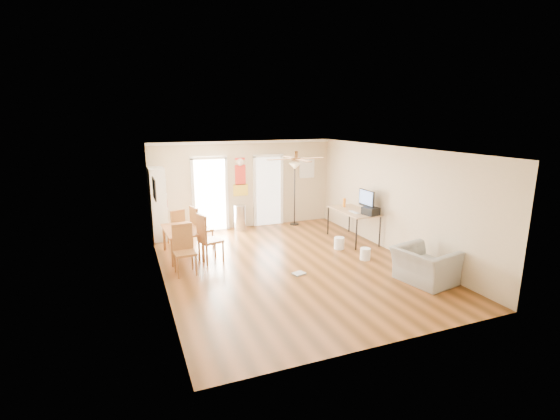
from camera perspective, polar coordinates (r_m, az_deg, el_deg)
name	(u,v)px	position (r m, az deg, el deg)	size (l,w,h in m)	color
floor	(290,265)	(9.07, 1.41, -7.90)	(7.00, 7.00, 0.00)	brown
ceiling	(290,149)	(8.49, 1.51, 8.71)	(5.50, 7.00, 0.00)	silver
wall_back	(244,185)	(11.92, -5.15, 3.65)	(5.50, 0.04, 2.60)	beige
wall_front	(388,262)	(5.76, 15.31, -7.20)	(5.50, 0.04, 2.60)	beige
wall_left	(160,221)	(8.05, -16.88, -1.50)	(0.04, 7.00, 2.60)	beige
wall_right	(394,200)	(10.06, 16.03, 1.42)	(0.04, 7.00, 2.60)	beige
crown_molding	(290,151)	(8.49, 1.51, 8.44)	(5.50, 7.00, 0.08)	white
kitchen_doorway	(210,195)	(11.70, -10.03, 2.08)	(0.90, 0.10, 2.10)	white
bathroom_doorway	(268,191)	(12.18, -1.72, 2.71)	(0.80, 0.10, 2.10)	white
wall_decal	(240,177)	(11.83, -5.72, 4.79)	(0.46, 0.03, 1.10)	red
ac_grille	(307,168)	(12.57, 3.90, 6.01)	(0.50, 0.04, 0.60)	white
framed_poster	(154,189)	(9.33, -17.66, 2.93)	(0.04, 0.66, 0.48)	black
ceiling_fan	(296,159)	(8.23, 2.33, 7.37)	(1.24, 1.24, 0.20)	#593819
bookshelf	(158,203)	(11.26, -17.14, 0.92)	(0.39, 0.89, 1.97)	silver
dining_table	(183,242)	(9.81, -13.81, -4.55)	(0.81, 1.35, 0.67)	#A05D33
dining_chair_right_a	(202,227)	(10.24, -11.16, -2.46)	(0.45, 0.45, 1.09)	#945F30
dining_chair_right_b	(211,238)	(9.24, -9.96, -3.97)	(0.47, 0.47, 1.13)	#9C6332
dining_chair_near	(185,251)	(8.63, -13.55, -5.69)	(0.43, 0.43, 1.05)	#A96B36
dining_chair_far	(176,227)	(10.74, -14.76, -2.34)	(0.39, 0.39, 0.94)	olive
trash_can	(240,218)	(11.76, -5.81, -1.11)	(0.35, 0.35, 0.75)	silver
torchiere_lamp	(295,194)	(12.18, 2.12, 2.27)	(0.36, 0.36, 1.92)	black
computer_desk	(353,225)	(10.89, 10.41, -2.19)	(0.78, 1.56, 0.84)	tan
imac	(366,201)	(10.52, 12.32, 1.22)	(0.09, 0.65, 0.60)	black
keyboard	(354,212)	(10.55, 10.61, -0.30)	(0.12, 0.36, 0.01)	silver
printer	(371,211)	(10.36, 12.91, -0.15)	(0.32, 0.38, 0.19)	black
orange_bottle	(344,203)	(11.14, 9.23, 1.06)	(0.08, 0.08, 0.24)	orange
wastebasket_a	(339,243)	(10.21, 8.51, -4.73)	(0.26, 0.26, 0.30)	silver
wastebasket_b	(365,254)	(9.56, 12.17, -6.20)	(0.24, 0.24, 0.28)	white
floor_cloth	(299,274)	(8.54, 2.73, -9.14)	(0.26, 0.20, 0.04)	#9C9D97
armchair	(425,266)	(8.55, 20.09, -7.52)	(1.09, 0.95, 0.71)	gray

